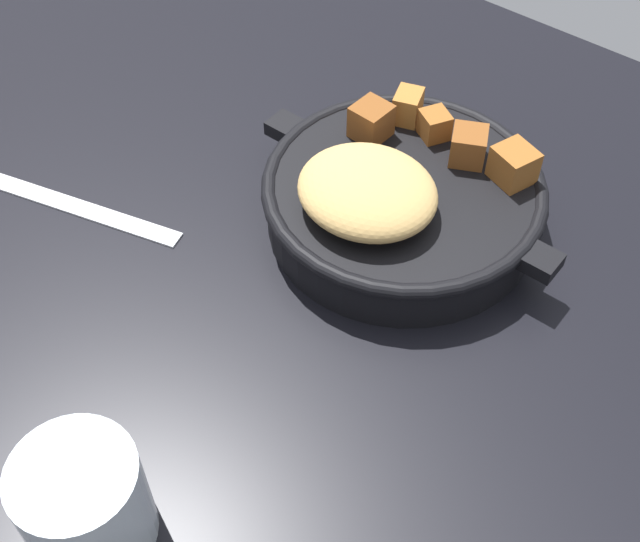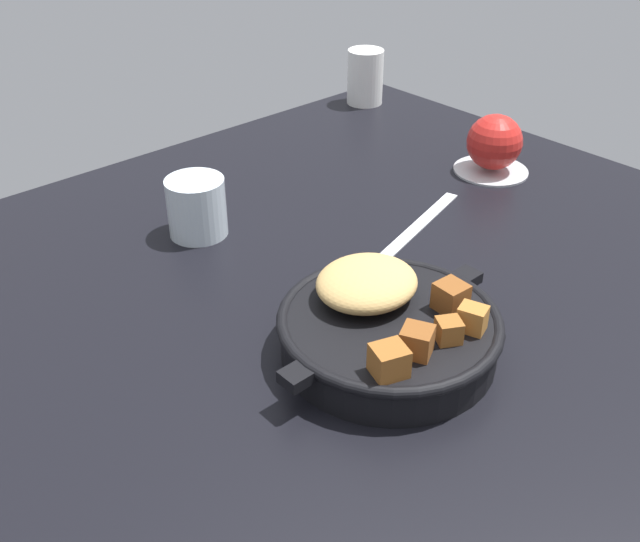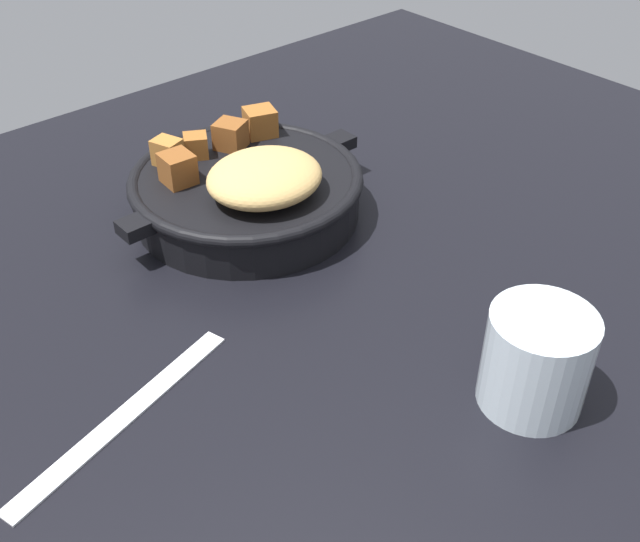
{
  "view_description": "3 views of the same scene",
  "coord_description": "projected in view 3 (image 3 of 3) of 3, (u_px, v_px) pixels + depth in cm",
  "views": [
    {
      "loc": [
        -25.98,
        27.04,
        48.39
      ],
      "look_at": [
        -3.81,
        -0.97,
        6.51
      ],
      "focal_mm": 47.43,
      "sensor_mm": 36.0,
      "label": 1
    },
    {
      "loc": [
        -44.68,
        -50.29,
        45.5
      ],
      "look_at": [
        -2.82,
        -3.98,
        5.34
      ],
      "focal_mm": 40.94,
      "sensor_mm": 36.0,
      "label": 2
    },
    {
      "loc": [
        33.19,
        37.51,
        39.63
      ],
      "look_at": [
        2.45,
        2.48,
        4.43
      ],
      "focal_mm": 43.03,
      "sensor_mm": 36.0,
      "label": 3
    }
  ],
  "objects": [
    {
      "name": "ground_plane",
      "position": [
        323.0,
        299.0,
        0.65
      ],
      "size": [
        112.42,
        89.88,
        2.4
      ],
      "primitive_type": "cube",
      "color": "black"
    },
    {
      "name": "butter_knife",
      "position": [
        124.0,
        416.0,
        0.52
      ],
      "size": [
        19.51,
        6.72,
        0.36
      ],
      "primitive_type": "cube",
      "rotation": [
        0.0,
        0.0,
        0.26
      ],
      "color": "silver",
      "rests_on": "ground_plane"
    },
    {
      "name": "water_glass_short",
      "position": [
        536.0,
        360.0,
        0.52
      ],
      "size": [
        7.29,
        7.29,
        7.37
      ],
      "primitive_type": "cylinder",
      "color": "silver",
      "rests_on": "ground_plane"
    },
    {
      "name": "cast_iron_skillet",
      "position": [
        248.0,
        188.0,
        0.71
      ],
      "size": [
        26.03,
        21.75,
        7.67
      ],
      "color": "black",
      "rests_on": "ground_plane"
    }
  ]
}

